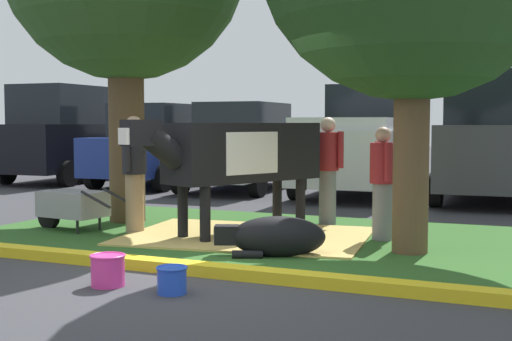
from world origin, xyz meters
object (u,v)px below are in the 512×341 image
at_px(sedan_silver, 244,148).
at_px(calf_lying, 275,237).
at_px(person_handler, 383,181).
at_px(wheelbarrow, 72,205).
at_px(person_visitor_near, 328,167).
at_px(bucket_blue, 172,279).
at_px(suv_black, 72,134).
at_px(pickup_truck_maroon, 365,143).
at_px(sedan_blue, 158,146).
at_px(person_visitor_far, 134,171).
at_px(cow_holstein, 238,153).
at_px(bucket_pink, 108,270).
at_px(suv_dark_grey, 495,137).

bearing_deg(sedan_silver, calf_lying, -62.72).
bearing_deg(sedan_silver, person_handler, -50.82).
xyz_separation_m(calf_lying, wheelbarrow, (-3.40, 0.60, 0.15)).
distance_m(person_visitor_near, bucket_blue, 4.67).
relative_size(calf_lying, sedan_silver, 0.30).
height_order(person_handler, suv_black, suv_black).
bearing_deg(sedan_silver, pickup_truck_maroon, 7.92).
bearing_deg(suv_black, pickup_truck_maroon, -0.05).
distance_m(bucket_blue, sedan_blue, 11.08).
height_order(person_visitor_far, suv_black, suv_black).
relative_size(calf_lying, pickup_truck_maroon, 0.24).
bearing_deg(sedan_silver, sedan_blue, 176.59).
height_order(person_handler, sedan_silver, sedan_silver).
xyz_separation_m(cow_holstein, sedan_blue, (-5.09, 6.18, -0.16)).
relative_size(cow_holstein, person_visitor_near, 1.80).
relative_size(cow_holstein, suv_black, 0.63).
xyz_separation_m(person_visitor_far, wheelbarrow, (-0.94, -0.19, -0.51)).
bearing_deg(person_handler, bucket_pink, -117.22).
xyz_separation_m(person_visitor_near, sedan_blue, (-5.91, 4.72, 0.10)).
height_order(bucket_blue, sedan_silver, sedan_silver).
relative_size(person_visitor_near, sedan_silver, 0.37).
distance_m(person_handler, sedan_silver, 7.29).
bearing_deg(suv_dark_grey, calf_lying, -104.21).
xyz_separation_m(person_handler, sedan_blue, (-7.01, 5.79, 0.18)).
height_order(cow_holstein, suv_black, suv_black).
distance_m(person_handler, bucket_blue, 3.77).
distance_m(cow_holstein, sedan_blue, 8.01).
relative_size(cow_holstein, bucket_blue, 10.15).
distance_m(bucket_blue, suv_black, 13.02).
xyz_separation_m(bucket_pink, pickup_truck_maroon, (-0.00, 9.57, 0.96)).
bearing_deg(person_handler, pickup_truck_maroon, 106.76).
relative_size(cow_holstein, sedan_blue, 0.66).
xyz_separation_m(person_visitor_far, suv_black, (-6.50, 6.82, 0.38)).
distance_m(calf_lying, pickup_truck_maroon, 7.71).
xyz_separation_m(bucket_pink, suv_black, (-8.02, 9.57, 1.11)).
bearing_deg(person_handler, suv_dark_grey, 80.57).
bearing_deg(person_handler, sedan_silver, 129.18).
xyz_separation_m(calf_lying, sedan_silver, (-3.72, 7.21, 0.75)).
bearing_deg(wheelbarrow, person_handler, 12.66).
relative_size(calf_lying, person_visitor_near, 0.80).
xyz_separation_m(person_visitor_near, pickup_truck_maroon, (-0.72, 4.96, 0.23)).
relative_size(suv_black, sedan_blue, 1.05).
height_order(person_visitor_far, pickup_truck_maroon, pickup_truck_maroon).
height_order(sedan_silver, suv_dark_grey, suv_dark_grey).
bearing_deg(cow_holstein, calf_lying, -48.82).
relative_size(person_handler, person_visitor_far, 0.91).
distance_m(wheelbarrow, sedan_blue, 7.31).
bearing_deg(pickup_truck_maroon, calf_lying, -83.00).
bearing_deg(person_visitor_near, bucket_blue, -90.08).
relative_size(calf_lying, person_handler, 0.88).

